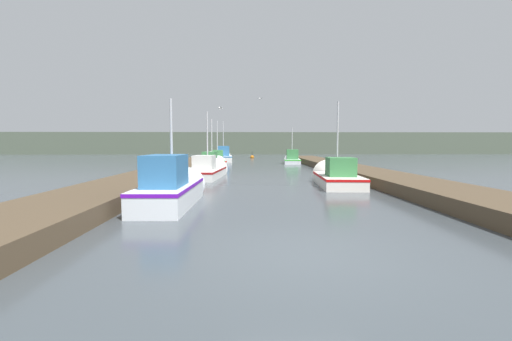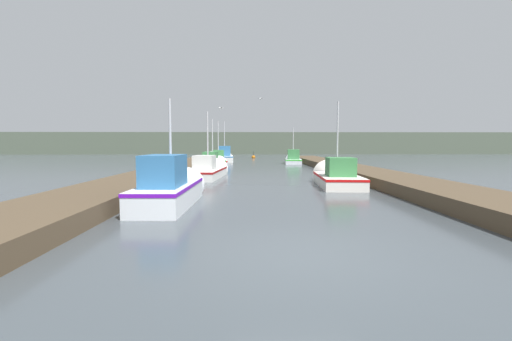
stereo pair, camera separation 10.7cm
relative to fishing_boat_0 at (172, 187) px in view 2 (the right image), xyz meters
name	(u,v)px [view 2 (the right image)]	position (x,y,z in m)	size (l,w,h in m)	color
ground_plane	(300,255)	(3.37, -5.16, -0.54)	(200.00, 200.00, 0.00)	#3D4449
dock_left	(171,170)	(-2.45, 10.84, -0.30)	(2.62, 40.00, 0.48)	#4C3D2B
dock_right	(353,170)	(9.20, 10.84, -0.30)	(2.62, 40.00, 0.48)	#4C3D2B
distant_shore_ridge	(253,143)	(3.37, 59.07, 1.48)	(120.00, 16.00, 4.03)	#4C5647
fishing_boat_0	(172,187)	(0.00, 0.00, 0.00)	(1.55, 4.99, 3.68)	silver
fishing_boat_1	(335,176)	(6.62, 5.15, -0.16)	(2.04, 5.10, 4.44)	silver
fishing_boat_2	(209,170)	(0.17, 9.11, -0.16)	(2.02, 5.73, 4.26)	silver
fishing_boat_3	(213,164)	(-0.09, 13.96, -0.09)	(1.76, 5.32, 4.04)	silver
fishing_boat_4	(218,161)	(-0.19, 19.38, -0.13)	(1.95, 6.22, 4.27)	silver
fishing_boat_5	(293,159)	(6.92, 22.92, -0.13)	(1.91, 4.78, 3.98)	silver
fishing_boat_6	(225,157)	(-0.14, 26.71, -0.04)	(2.09, 5.77, 4.89)	silver
mooring_piling_0	(160,179)	(-1.16, 3.01, -0.04)	(0.29, 0.29, 0.99)	#473523
mooring_piling_1	(212,157)	(-1.10, 22.36, 0.08)	(0.23, 0.23, 1.23)	#473523
channel_buoy	(253,157)	(3.17, 34.88, -0.40)	(0.50, 0.50, 1.00)	#BF6513
seagull_lead	(261,99)	(3.56, 18.76, 5.26)	(0.46, 0.48, 0.12)	white
seagull_1	(221,108)	(0.81, 10.13, 3.58)	(0.31, 0.55, 0.12)	white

